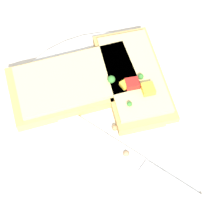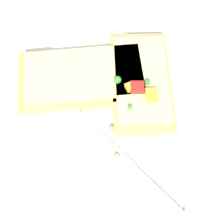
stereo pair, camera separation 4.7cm
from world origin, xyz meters
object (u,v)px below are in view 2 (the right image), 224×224
at_px(fork, 142,108).
at_px(pizza_slice_corner, 139,79).
at_px(knife, 125,166).
at_px(pizza_slice_main, 85,77).
at_px(plate, 112,118).

relative_size(fork, pizza_slice_corner, 1.23).
height_order(knife, pizza_slice_main, pizza_slice_main).
distance_m(fork, pizza_slice_main, 0.09).
distance_m(fork, pizza_slice_corner, 0.04).
height_order(plate, pizza_slice_corner, pizza_slice_corner).
bearing_deg(knife, pizza_slice_corner, -53.04).
distance_m(plate, pizza_slice_main, 0.07).
xyz_separation_m(plate, pizza_slice_corner, (-0.00, 0.06, 0.02)).
bearing_deg(plate, knife, -38.77).
xyz_separation_m(plate, fork, (0.02, 0.03, 0.01)).
bearing_deg(knife, fork, -60.18).
bearing_deg(pizza_slice_corner, pizza_slice_main, -95.59).
bearing_deg(pizza_slice_main, fork, 144.06).
bearing_deg(fork, pizza_slice_corner, -34.56).
distance_m(pizza_slice_main, pizza_slice_corner, 0.07).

